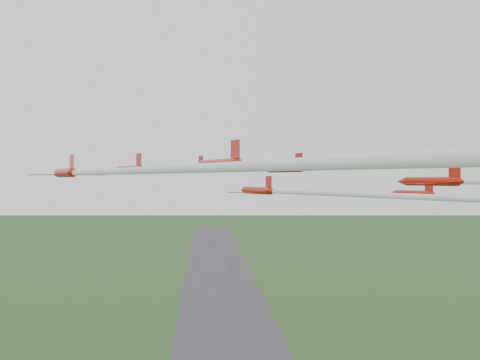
{
  "coord_description": "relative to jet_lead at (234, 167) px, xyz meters",
  "views": [
    {
      "loc": [
        -8.55,
        -92.5,
        54.66
      ],
      "look_at": [
        -3.65,
        -1.95,
        54.51
      ],
      "focal_mm": 50.0,
      "sensor_mm": 36.0,
      "label": 1
    }
  ],
  "objects": [
    {
      "name": "jet_row2_right",
      "position": [
        15.11,
        -11.96,
        -0.21
      ],
      "size": [
        30.33,
        60.85,
        2.85
      ],
      "rotation": [
        0.0,
        0.0,
        0.44
      ],
      "color": "red"
    },
    {
      "name": "jet_row3_mid",
      "position": [
        7.49,
        -24.76,
        -3.27
      ],
      "size": [
        21.75,
        51.74,
        2.35
      ],
      "rotation": [
        0.0,
        0.0,
        0.36
      ],
      "color": "red"
    },
    {
      "name": "jet_row4_left",
      "position": [
        1.52,
        -43.51,
        -0.41
      ],
      "size": [
        22.37,
        52.48,
        2.88
      ],
      "rotation": [
        0.0,
        0.0,
        0.36
      ],
      "color": "red"
    },
    {
      "name": "jet_row3_left",
      "position": [
        -12.18,
        -41.6,
        -1.12
      ],
      "size": [
        27.81,
        61.63,
        2.37
      ],
      "rotation": [
        0.0,
        0.0,
        0.4
      ],
      "color": "red"
    },
    {
      "name": "jet_lead",
      "position": [
        0.0,
        0.0,
        0.0
      ],
      "size": [
        26.4,
        55.27,
        2.51
      ],
      "rotation": [
        0.0,
        0.0,
        0.42
      ],
      "color": "red"
    },
    {
      "name": "runway",
      "position": [
        4.1,
        194.8,
        -56.39
      ],
      "size": [
        38.0,
        900.0,
        0.04
      ],
      "primitive_type": "cube",
      "color": "#353538",
      "rests_on": "ground"
    },
    {
      "name": "jet_row2_left",
      "position": [
        -6.53,
        -24.04,
        -0.56
      ],
      "size": [
        31.26,
        63.21,
        2.68
      ],
      "rotation": [
        0.0,
        0.0,
        0.44
      ],
      "color": "red"
    }
  ]
}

